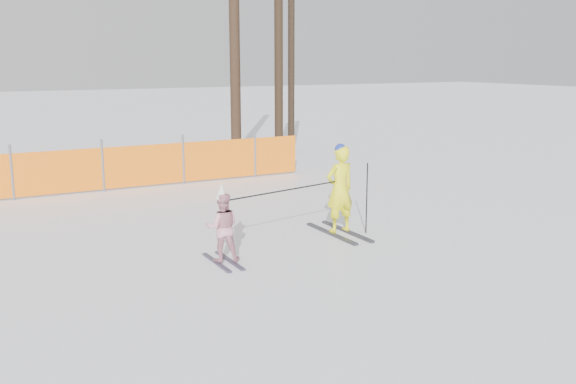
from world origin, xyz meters
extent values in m
plane|color=white|center=(0.00, 0.00, 0.00)|extent=(120.00, 120.00, 0.00)
cube|color=black|center=(1.18, 1.04, 0.02)|extent=(0.09, 1.60, 0.04)
cube|color=black|center=(1.52, 1.04, 0.02)|extent=(0.09, 1.60, 0.04)
imported|color=#FFFA15|center=(1.35, 1.04, 0.82)|extent=(0.59, 0.41, 1.56)
sphere|color=#1C309B|center=(1.35, 1.04, 1.54)|extent=(0.20, 0.20, 0.20)
cube|color=black|center=(-1.27, 0.48, 0.01)|extent=(0.09, 1.05, 0.03)
cube|color=black|center=(-1.05, 0.48, 0.01)|extent=(0.09, 1.05, 0.03)
imported|color=pink|center=(-1.16, 0.48, 0.57)|extent=(0.63, 0.56, 1.07)
cone|color=silver|center=(-1.16, 0.48, 1.14)|extent=(0.19, 0.19, 0.24)
cylinder|color=black|center=(1.80, 0.84, 0.64)|extent=(0.02, 0.02, 1.29)
cylinder|color=black|center=(0.09, 0.76, 0.97)|extent=(2.27, 0.54, 0.02)
cylinder|color=#595960|center=(-3.53, 6.91, 0.62)|extent=(0.06, 0.06, 1.25)
cylinder|color=#595960|center=(-1.53, 6.91, 0.62)|extent=(0.06, 0.06, 1.25)
cylinder|color=#595960|center=(0.47, 6.91, 0.62)|extent=(0.06, 0.06, 1.25)
cylinder|color=#595960|center=(2.47, 6.91, 0.62)|extent=(0.06, 0.06, 1.25)
cylinder|color=#312115|center=(3.77, 11.09, 3.62)|extent=(0.34, 0.34, 7.25)
cylinder|color=black|center=(5.61, 10.63, 2.64)|extent=(0.22, 0.22, 5.29)
cylinder|color=black|center=(4.99, 10.36, 2.54)|extent=(0.28, 0.28, 5.08)
camera|label=1|loc=(-4.81, -8.39, 3.10)|focal=40.00mm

